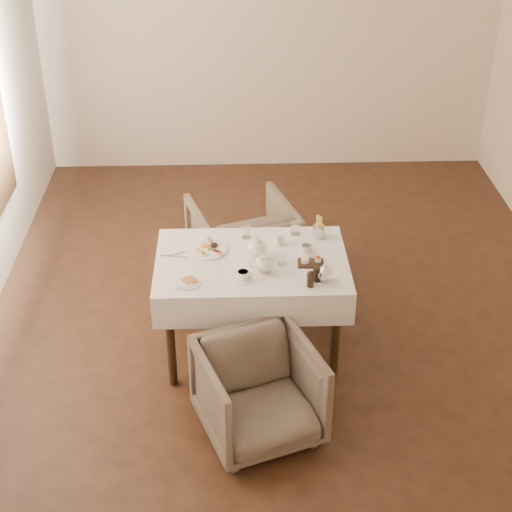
{
  "coord_description": "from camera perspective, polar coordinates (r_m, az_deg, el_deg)",
  "views": [
    {
      "loc": [
        -0.41,
        -5.14,
        3.47
      ],
      "look_at": [
        -0.25,
        -0.76,
        0.82
      ],
      "focal_mm": 55.0,
      "sensor_mm": 36.0,
      "label": 1
    }
  ],
  "objects": [
    {
      "name": "teapot_front",
      "position": [
        5.04,
        0.58,
        -0.47
      ],
      "size": [
        0.19,
        0.16,
        0.14
      ],
      "primitive_type": null,
      "rotation": [
        0.0,
        0.0,
        0.13
      ],
      "color": "white",
      "rests_on": "table"
    },
    {
      "name": "teacup_far",
      "position": [
        5.28,
        3.69,
        0.48
      ],
      "size": [
        0.12,
        0.12,
        0.06
      ],
      "rotation": [
        0.0,
        0.0,
        -0.18
      ],
      "color": "white",
      "rests_on": "table"
    },
    {
      "name": "armchair_near",
      "position": [
        4.8,
        0.21,
        -9.91
      ],
      "size": [
        0.87,
        0.88,
        0.63
      ],
      "primitive_type": "imported",
      "rotation": [
        0.0,
        0.0,
        0.35
      ],
      "color": "#4F433A",
      "rests_on": "ground"
    },
    {
      "name": "teacup_near",
      "position": [
        4.99,
        -0.94,
        -1.45
      ],
      "size": [
        0.12,
        0.12,
        0.06
      ],
      "rotation": [
        0.0,
        0.0,
        -0.2
      ],
      "color": "white",
      "rests_on": "table"
    },
    {
      "name": "side_plate",
      "position": [
        4.98,
        -5.06,
        -1.94
      ],
      "size": [
        0.18,
        0.17,
        0.02
      ],
      "rotation": [
        0.0,
        0.0,
        0.35
      ],
      "color": "white",
      "rests_on": "table"
    },
    {
      "name": "breakfast_plate",
      "position": [
        5.32,
        -3.62,
        0.52
      ],
      "size": [
        0.28,
        0.28,
        0.03
      ],
      "rotation": [
        0.0,
        0.0,
        -0.13
      ],
      "color": "white",
      "rests_on": "table"
    },
    {
      "name": "teapot_centre",
      "position": [
        5.22,
        0.08,
        0.7
      ],
      "size": [
        0.21,
        0.19,
        0.14
      ],
      "primitive_type": null,
      "rotation": [
        0.0,
        0.0,
        -0.41
      ],
      "color": "white",
      "rests_on": "table"
    },
    {
      "name": "creamer",
      "position": [
        5.37,
        1.68,
        1.22
      ],
      "size": [
        0.07,
        0.07,
        0.07
      ],
      "primitive_type": "cylinder",
      "rotation": [
        0.0,
        0.0,
        -0.08
      ],
      "color": "white",
      "rests_on": "table"
    },
    {
      "name": "table",
      "position": [
        5.27,
        -0.32,
        -1.35
      ],
      "size": [
        1.28,
        0.88,
        0.75
      ],
      "color": "black",
      "rests_on": "ground"
    },
    {
      "name": "cutlery_knife",
      "position": [
        5.27,
        -5.96,
        -0.04
      ],
      "size": [
        0.2,
        0.05,
        0.0
      ],
      "primitive_type": "cube",
      "rotation": [
        0.0,
        0.0,
        1.39
      ],
      "color": "silver",
      "rests_on": "table"
    },
    {
      "name": "cutlery_fork",
      "position": [
        5.3,
        -5.57,
        0.2
      ],
      "size": [
        0.18,
        0.08,
        0.0
      ],
      "primitive_type": "cube",
      "rotation": [
        0.0,
        0.0,
        1.92
      ],
      "color": "silver",
      "rests_on": "table"
    },
    {
      "name": "pepper_mill_left",
      "position": [
        4.92,
        3.98,
        -1.66
      ],
      "size": [
        0.06,
        0.06,
        0.11
      ],
      "primitive_type": null,
      "rotation": [
        0.0,
        0.0,
        0.11
      ],
      "color": "black",
      "rests_on": "table"
    },
    {
      "name": "condiment_board",
      "position": [
        5.17,
        3.98,
        -0.45
      ],
      "size": [
        0.18,
        0.12,
        0.04
      ],
      "rotation": [
        0.0,
        0.0,
        -0.04
      ],
      "color": "black",
      "rests_on": "table"
    },
    {
      "name": "glass_mid",
      "position": [
        5.14,
        1.89,
        -0.19
      ],
      "size": [
        0.07,
        0.07,
        0.09
      ],
      "primitive_type": "cylinder",
      "rotation": [
        0.0,
        0.0,
        0.05
      ],
      "color": "silver",
      "rests_on": "table"
    },
    {
      "name": "glass_left",
      "position": [
        5.44,
        -0.72,
        1.76
      ],
      "size": [
        0.07,
        0.07,
        0.09
      ],
      "primitive_type": "cylinder",
      "rotation": [
        0.0,
        0.0,
        -0.02
      ],
      "color": "silver",
      "rests_on": "table"
    },
    {
      "name": "fries_cup",
      "position": [
        5.44,
        4.59,
        2.02
      ],
      "size": [
        0.08,
        0.08,
        0.17
      ],
      "rotation": [
        0.0,
        0.0,
        -0.06
      ],
      "color": "silver",
      "rests_on": "table"
    },
    {
      "name": "glass_right",
      "position": [
        5.49,
        2.88,
        2.08
      ],
      "size": [
        0.09,
        0.09,
        0.1
      ],
      "primitive_type": "cylinder",
      "rotation": [
        0.0,
        0.0,
        0.22
      ],
      "color": "silver",
      "rests_on": "table"
    },
    {
      "name": "pepper_mill_right",
      "position": [
        4.97,
        4.45,
        -1.3
      ],
      "size": [
        0.06,
        0.06,
        0.11
      ],
      "primitive_type": null,
      "rotation": [
        0.0,
        0.0,
        0.13
      ],
      "color": "black",
      "rests_on": "table"
    },
    {
      "name": "armchair_far",
      "position": [
        6.2,
        -0.98,
        0.93
      ],
      "size": [
        0.94,
        0.95,
        0.7
      ],
      "primitive_type": "imported",
      "rotation": [
        0.0,
        0.0,
        3.44
      ],
      "color": "#4F433A",
      "rests_on": "ground"
    },
    {
      "name": "silver_pot",
      "position": [
        4.97,
        5.0,
        -1.2
      ],
      "size": [
        0.12,
        0.1,
        0.13
      ],
      "primitive_type": null,
      "rotation": [
        0.0,
        0.0,
        0.01
      ],
      "color": "white",
      "rests_on": "table"
    }
  ]
}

